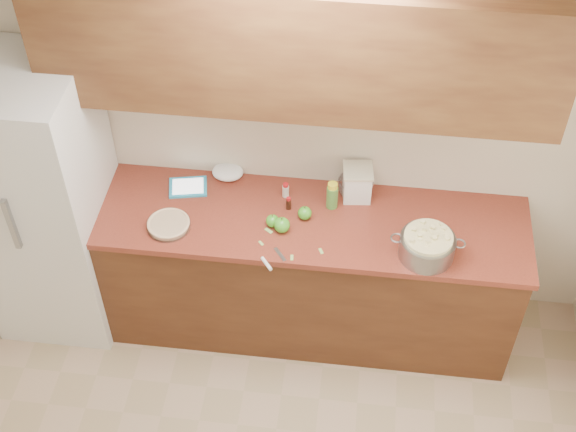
# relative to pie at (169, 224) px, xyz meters

# --- Properties ---
(room_shell) EXTENTS (3.60, 3.60, 3.60)m
(room_shell) POSITION_rel_pie_xyz_m (0.67, -1.32, 0.36)
(room_shell) COLOR tan
(room_shell) RESTS_ON ground
(counter_run) EXTENTS (2.64, 0.68, 0.92)m
(counter_run) POSITION_rel_pie_xyz_m (0.67, 0.15, -0.48)
(counter_run) COLOR #542E17
(counter_run) RESTS_ON ground
(upper_cabinets) EXTENTS (2.60, 0.34, 0.70)m
(upper_cabinets) POSITION_rel_pie_xyz_m (0.67, 0.31, 1.01)
(upper_cabinets) COLOR brown
(upper_cabinets) RESTS_ON room_shell
(fridge) EXTENTS (0.70, 0.70, 1.80)m
(fridge) POSITION_rel_pie_xyz_m (-0.77, 0.12, -0.04)
(fridge) COLOR silver
(fridge) RESTS_ON ground
(pie) EXTENTS (0.24, 0.24, 0.04)m
(pie) POSITION_rel_pie_xyz_m (0.00, 0.00, 0.00)
(pie) COLOR silver
(pie) RESTS_ON counter_run
(colander) EXTENTS (0.40, 0.30, 0.15)m
(colander) POSITION_rel_pie_xyz_m (1.41, -0.04, 0.05)
(colander) COLOR gray
(colander) RESTS_ON counter_run
(flour_canister) EXTENTS (0.18, 0.18, 0.20)m
(flour_canister) POSITION_rel_pie_xyz_m (1.01, 0.37, 0.08)
(flour_canister) COLOR white
(flour_canister) RESTS_ON counter_run
(tablet) EXTENTS (0.25, 0.21, 0.02)m
(tablet) POSITION_rel_pie_xyz_m (0.04, 0.32, -0.01)
(tablet) COLOR #299BC7
(tablet) RESTS_ON counter_run
(paring_knife) EXTENTS (0.14, 0.18, 0.02)m
(paring_knife) POSITION_rel_pie_xyz_m (0.58, -0.20, -0.01)
(paring_knife) COLOR gray
(paring_knife) RESTS_ON counter_run
(lemon_bottle) EXTENTS (0.06, 0.06, 0.17)m
(lemon_bottle) POSITION_rel_pie_xyz_m (0.88, 0.27, 0.06)
(lemon_bottle) COLOR #4C8C38
(lemon_bottle) RESTS_ON counter_run
(cinnamon_shaker) EXTENTS (0.04, 0.04, 0.09)m
(cinnamon_shaker) POSITION_rel_pie_xyz_m (0.61, 0.32, 0.02)
(cinnamon_shaker) COLOR beige
(cinnamon_shaker) RESTS_ON counter_run
(vanilla_bottle) EXTENTS (0.03, 0.03, 0.08)m
(vanilla_bottle) POSITION_rel_pie_xyz_m (0.64, 0.22, 0.02)
(vanilla_bottle) COLOR black
(vanilla_bottle) RESTS_ON counter_run
(mixing_bowl) EXTENTS (0.21, 0.21, 0.08)m
(mixing_bowl) POSITION_rel_pie_xyz_m (1.00, 0.42, 0.02)
(mixing_bowl) COLOR silver
(mixing_bowl) RESTS_ON counter_run
(paper_towel) EXTENTS (0.23, 0.21, 0.08)m
(paper_towel) POSITION_rel_pie_xyz_m (0.25, 0.44, 0.02)
(paper_towel) COLOR white
(paper_towel) RESTS_ON counter_run
(apple_left) EXTENTS (0.07, 0.07, 0.08)m
(apple_left) POSITION_rel_pie_xyz_m (0.57, 0.08, 0.02)
(apple_left) COLOR green
(apple_left) RESTS_ON counter_run
(apple_center) EXTENTS (0.08, 0.08, 0.09)m
(apple_center) POSITION_rel_pie_xyz_m (0.74, 0.16, 0.02)
(apple_center) COLOR green
(apple_center) RESTS_ON counter_run
(apple_front) EXTENTS (0.09, 0.09, 0.10)m
(apple_front) POSITION_rel_pie_xyz_m (0.62, 0.05, 0.02)
(apple_front) COLOR green
(apple_front) RESTS_ON counter_run
(peel_a) EXTENTS (0.05, 0.04, 0.00)m
(peel_a) POSITION_rel_pie_xyz_m (0.55, 0.04, -0.02)
(peel_a) COLOR #99C660
(peel_a) RESTS_ON counter_run
(peel_b) EXTENTS (0.03, 0.04, 0.00)m
(peel_b) POSITION_rel_pie_xyz_m (0.85, -0.08, -0.02)
(peel_b) COLOR #99C660
(peel_b) RESTS_ON counter_run
(peel_c) EXTENTS (0.02, 0.04, 0.00)m
(peel_c) POSITION_rel_pie_xyz_m (0.70, -0.14, -0.02)
(peel_c) COLOR #99C660
(peel_c) RESTS_ON counter_run
(peel_d) EXTENTS (0.04, 0.04, 0.00)m
(peel_d) POSITION_rel_pie_xyz_m (0.52, -0.06, -0.02)
(peel_d) COLOR #99C660
(peel_d) RESTS_ON counter_run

